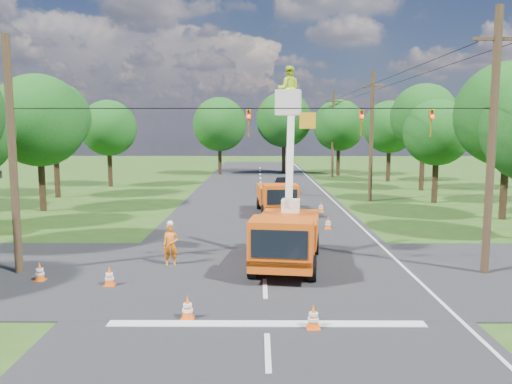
{
  "coord_description": "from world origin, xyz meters",
  "views": [
    {
      "loc": [
        -0.24,
        -16.75,
        5.5
      ],
      "look_at": [
        -0.34,
        6.54,
        2.6
      ],
      "focal_mm": 35.0,
      "sensor_mm": 36.0,
      "label": 1
    }
  ],
  "objects_px": {
    "distant_car": "(283,185)",
    "tree_left_f": "(109,128)",
    "tree_far_b": "(284,120)",
    "bucket_truck": "(287,225)",
    "tree_right_d": "(424,117)",
    "pole_left": "(13,157)",
    "tree_far_a": "(220,124)",
    "traffic_cone_4": "(109,276)",
    "traffic_cone_7": "(321,207)",
    "pole_right_near": "(492,141)",
    "traffic_cone_1": "(313,317)",
    "tree_far_c": "(339,125)",
    "tree_right_e": "(390,127)",
    "traffic_cone_2": "(283,231)",
    "tree_left_e": "(54,118)",
    "tree_right_b": "(508,115)",
    "tree_right_c": "(437,133)",
    "ground_worker": "(171,245)",
    "second_truck": "(277,197)",
    "pole_right_far": "(333,133)",
    "traffic_cone_5": "(40,272)",
    "tree_left_d": "(39,121)",
    "pole_right_mid": "(371,135)",
    "traffic_cone_3": "(328,223)",
    "traffic_cone_0": "(187,308)"
  },
  "relations": [
    {
      "from": "traffic_cone_4",
      "to": "tree_right_c",
      "type": "xyz_separation_m",
      "value": [
        18.7,
        20.67,
        4.95
      ]
    },
    {
      "from": "traffic_cone_2",
      "to": "tree_far_a",
      "type": "relative_size",
      "value": 0.07
    },
    {
      "from": "traffic_cone_2",
      "to": "second_truck",
      "type": "bearing_deg",
      "value": 90.46
    },
    {
      "from": "pole_right_near",
      "to": "pole_right_mid",
      "type": "xyz_separation_m",
      "value": [
        0.0,
        20.0,
        0.0
      ]
    },
    {
      "from": "pole_right_mid",
      "to": "tree_far_a",
      "type": "relative_size",
      "value": 1.05
    },
    {
      "from": "pole_right_near",
      "to": "traffic_cone_1",
      "type": "bearing_deg",
      "value": -142.8
    },
    {
      "from": "traffic_cone_3",
      "to": "pole_left",
      "type": "xyz_separation_m",
      "value": [
        -13.14,
        -8.56,
        4.14
      ]
    },
    {
      "from": "bucket_truck",
      "to": "tree_far_b",
      "type": "relative_size",
      "value": 0.78
    },
    {
      "from": "tree_right_b",
      "to": "tree_left_e",
      "type": "bearing_deg",
      "value": 162.54
    },
    {
      "from": "pole_right_mid",
      "to": "tree_left_f",
      "type": "xyz_separation_m",
      "value": [
        -23.3,
        10.0,
        0.58
      ]
    },
    {
      "from": "traffic_cone_1",
      "to": "tree_left_e",
      "type": "height_order",
      "value": "tree_left_e"
    },
    {
      "from": "traffic_cone_2",
      "to": "tree_far_b",
      "type": "xyz_separation_m",
      "value": [
        1.95,
        38.63,
        6.45
      ]
    },
    {
      "from": "pole_right_far",
      "to": "tree_left_e",
      "type": "distance_m",
      "value": 31.08
    },
    {
      "from": "bucket_truck",
      "to": "tree_far_b",
      "type": "xyz_separation_m",
      "value": [
        2.1,
        44.08,
        5.1
      ]
    },
    {
      "from": "pole_left",
      "to": "tree_far_a",
      "type": "xyz_separation_m",
      "value": [
        4.5,
        43.0,
        1.69
      ]
    },
    {
      "from": "distant_car",
      "to": "tree_right_c",
      "type": "xyz_separation_m",
      "value": [
        11.31,
        -5.28,
        4.57
      ]
    },
    {
      "from": "tree_left_e",
      "to": "tree_right_b",
      "type": "distance_m",
      "value": 33.34
    },
    {
      "from": "distant_car",
      "to": "traffic_cone_7",
      "type": "relative_size",
      "value": 6.16
    },
    {
      "from": "tree_right_c",
      "to": "tree_right_e",
      "type": "height_order",
      "value": "tree_right_e"
    },
    {
      "from": "tree_right_e",
      "to": "tree_far_c",
      "type": "bearing_deg",
      "value": 121.56
    },
    {
      "from": "second_truck",
      "to": "pole_left",
      "type": "bearing_deg",
      "value": -132.16
    },
    {
      "from": "pole_right_far",
      "to": "traffic_cone_7",
      "type": "bearing_deg",
      "value": -100.0
    },
    {
      "from": "traffic_cone_7",
      "to": "ground_worker",
      "type": "bearing_deg",
      "value": -120.46
    },
    {
      "from": "traffic_cone_7",
      "to": "bucket_truck",
      "type": "bearing_deg",
      "value": -102.92
    },
    {
      "from": "second_truck",
      "to": "tree_right_d",
      "type": "height_order",
      "value": "tree_right_d"
    },
    {
      "from": "traffic_cone_2",
      "to": "pole_left",
      "type": "distance_m",
      "value": 13.0
    },
    {
      "from": "tree_left_d",
      "to": "tree_left_e",
      "type": "distance_m",
      "value": 7.24
    },
    {
      "from": "second_truck",
      "to": "pole_right_far",
      "type": "bearing_deg",
      "value": 69.54
    },
    {
      "from": "traffic_cone_4",
      "to": "tree_far_a",
      "type": "bearing_deg",
      "value": 89.36
    },
    {
      "from": "pole_right_near",
      "to": "tree_right_c",
      "type": "height_order",
      "value": "pole_right_near"
    },
    {
      "from": "traffic_cone_4",
      "to": "traffic_cone_7",
      "type": "relative_size",
      "value": 1.0
    },
    {
      "from": "distant_car",
      "to": "tree_left_e",
      "type": "distance_m",
      "value": 19.69
    },
    {
      "from": "distant_car",
      "to": "traffic_cone_4",
      "type": "bearing_deg",
      "value": -102.58
    },
    {
      "from": "bucket_truck",
      "to": "tree_right_d",
      "type": "relative_size",
      "value": 0.83
    },
    {
      "from": "distant_car",
      "to": "traffic_cone_5",
      "type": "relative_size",
      "value": 6.16
    },
    {
      "from": "tree_right_b",
      "to": "second_truck",
      "type": "bearing_deg",
      "value": 173.35
    },
    {
      "from": "tree_right_c",
      "to": "tree_right_d",
      "type": "height_order",
      "value": "tree_right_d"
    },
    {
      "from": "pole_right_far",
      "to": "tree_far_b",
      "type": "bearing_deg",
      "value": 137.73
    },
    {
      "from": "pole_left",
      "to": "tree_far_a",
      "type": "bearing_deg",
      "value": 84.03
    },
    {
      "from": "bucket_truck",
      "to": "traffic_cone_2",
      "type": "distance_m",
      "value": 5.61
    },
    {
      "from": "tree_far_c",
      "to": "tree_right_e",
      "type": "bearing_deg",
      "value": -58.44
    },
    {
      "from": "tree_far_b",
      "to": "bucket_truck",
      "type": "bearing_deg",
      "value": -92.73
    },
    {
      "from": "tree_far_c",
      "to": "traffic_cone_3",
      "type": "bearing_deg",
      "value": -99.93
    },
    {
      "from": "second_truck",
      "to": "pole_right_mid",
      "type": "relative_size",
      "value": 0.59
    },
    {
      "from": "traffic_cone_1",
      "to": "traffic_cone_0",
      "type": "bearing_deg",
      "value": 168.92
    },
    {
      "from": "distant_car",
      "to": "tree_right_c",
      "type": "relative_size",
      "value": 0.56
    },
    {
      "from": "pole_left",
      "to": "traffic_cone_4",
      "type": "bearing_deg",
      "value": -22.61
    },
    {
      "from": "traffic_cone_7",
      "to": "tree_left_d",
      "type": "relative_size",
      "value": 0.08
    },
    {
      "from": "ground_worker",
      "to": "tree_far_c",
      "type": "bearing_deg",
      "value": 62.05
    },
    {
      "from": "distant_car",
      "to": "tree_left_f",
      "type": "bearing_deg",
      "value": 164.43
    }
  ]
}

